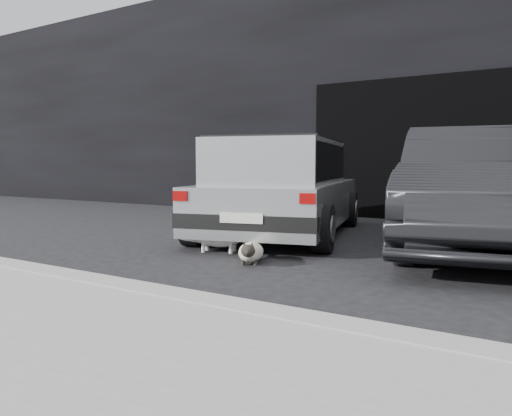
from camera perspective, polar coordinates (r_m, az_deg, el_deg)
The scene contains 9 objects.
ground at distance 6.30m, azimuth -0.32°, elevation -4.37°, with size 80.00×80.00×0.00m, color black.
building_facade at distance 11.59m, azimuth 20.63°, elevation 12.02°, with size 34.00×4.00×5.00m, color black.
garage_opening at distance 9.54m, azimuth 18.00°, elevation 6.42°, with size 4.00×0.10×2.60m, color black.
curb at distance 3.66m, azimuth -9.03°, elevation -10.42°, with size 18.00×0.25×0.12m, color gray.
sidewalk at distance 2.91m, azimuth -25.28°, elevation -15.06°, with size 18.00×2.20×0.11m, color gray.
silver_hatchback at distance 7.16m, azimuth 2.94°, elevation 2.84°, with size 2.59×4.06×1.39m.
second_car at distance 6.53m, azimuth 23.81°, elevation 2.11°, with size 1.58×4.53×1.49m, color black.
cat_siamese at distance 5.21m, azimuth -0.64°, elevation -5.04°, with size 0.47×0.69×0.27m.
cat_white at distance 5.87m, azimuth -3.91°, elevation -3.18°, with size 0.80×0.45×0.40m.
Camera 1 is at (3.33, -5.25, 1.03)m, focal length 35.00 mm.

